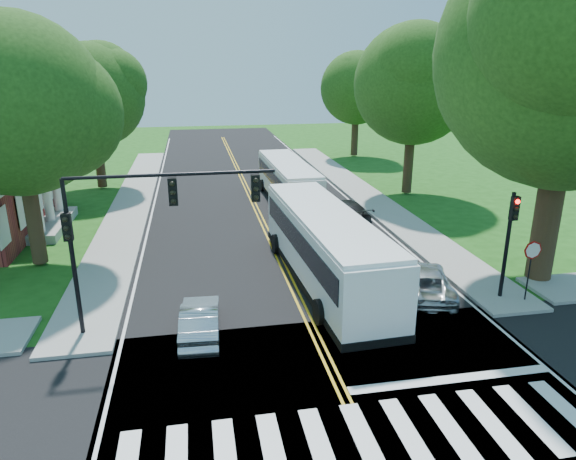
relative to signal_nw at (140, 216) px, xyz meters
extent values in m
plane|color=#1A4B12|center=(5.86, -6.43, -4.38)|extent=(140.00, 140.00, 0.00)
cube|color=black|center=(5.86, 11.57, -4.37)|extent=(14.00, 96.00, 0.01)
cube|color=black|center=(5.86, -6.43, -4.37)|extent=(60.00, 12.00, 0.01)
cube|color=gold|center=(5.86, 15.57, -4.36)|extent=(0.36, 70.00, 0.01)
cube|color=silver|center=(-0.94, 15.57, -4.36)|extent=(0.12, 70.00, 0.01)
cube|color=silver|center=(12.66, 15.57, -4.36)|extent=(0.12, 70.00, 0.01)
cube|color=silver|center=(5.86, -6.93, -4.36)|extent=(12.60, 3.00, 0.01)
cube|color=silver|center=(9.36, -4.83, -4.36)|extent=(6.60, 0.40, 0.01)
cube|color=gray|center=(-2.44, 18.57, -4.30)|extent=(2.60, 40.00, 0.15)
cube|color=gray|center=(14.16, 18.57, -4.30)|extent=(2.60, 40.00, 0.15)
cylinder|color=#2E2012|center=(16.86, 1.57, -1.23)|extent=(1.10, 1.10, 6.00)
sphere|color=#33651D|center=(16.86, 1.57, 5.28)|extent=(10.80, 10.80, 10.80)
cylinder|color=#2E2012|center=(-5.64, 7.57, -1.83)|extent=(0.70, 0.70, 4.80)
sphere|color=#33651D|center=(-5.64, 7.57, 3.17)|extent=(8.00, 8.00, 8.00)
cylinder|color=#2E2012|center=(-5.14, 23.57, -2.03)|extent=(0.70, 0.70, 4.40)
sphere|color=#33651D|center=(-5.14, 23.57, 2.64)|extent=(7.60, 7.60, 7.60)
cylinder|color=#2E2012|center=(17.36, 17.57, -1.73)|extent=(0.70, 0.70, 5.00)
sphere|color=#33651D|center=(17.36, 17.57, 3.50)|extent=(8.40, 8.40, 8.40)
cylinder|color=#2E2012|center=(18.36, 33.57, -2.03)|extent=(0.70, 0.70, 4.40)
sphere|color=#33651D|center=(18.36, 33.57, 2.51)|extent=(7.20, 7.20, 7.20)
cube|color=silver|center=(-6.54, 13.57, 0.02)|extent=(1.40, 6.00, 0.45)
cube|color=gray|center=(-6.54, 13.57, -4.13)|extent=(1.80, 6.00, 0.50)
cylinder|color=silver|center=(-6.54, 11.37, -2.28)|extent=(0.50, 0.50, 4.20)
cylinder|color=silver|center=(-6.54, 13.57, -2.28)|extent=(0.50, 0.50, 4.20)
cylinder|color=silver|center=(-6.54, 15.77, -2.28)|extent=(0.50, 0.50, 4.20)
cylinder|color=black|center=(-2.34, 0.07, -1.93)|extent=(0.16, 0.16, 4.60)
cube|color=black|center=(-2.34, -0.08, -0.23)|extent=(0.30, 0.22, 0.95)
sphere|color=black|center=(-2.34, -0.22, 0.07)|extent=(0.18, 0.18, 0.18)
cylinder|color=black|center=(1.16, 0.07, 1.37)|extent=(7.00, 0.12, 0.12)
cube|color=black|center=(1.16, -0.08, 0.82)|extent=(0.30, 0.22, 0.95)
cube|color=black|center=(3.96, -0.08, 0.82)|extent=(0.30, 0.22, 0.95)
cylinder|color=black|center=(14.06, 0.07, -2.03)|extent=(0.16, 0.16, 4.40)
cube|color=black|center=(14.06, -0.08, -0.43)|extent=(0.30, 0.22, 0.95)
sphere|color=#FF0A05|center=(14.06, -0.22, -0.13)|extent=(0.18, 0.18, 0.18)
cylinder|color=black|center=(14.86, -0.43, -3.13)|extent=(0.06, 0.06, 2.20)
cylinder|color=#A50A07|center=(14.86, -0.46, -2.08)|extent=(0.76, 0.04, 0.76)
cube|color=white|center=(7.36, 3.13, -2.77)|extent=(3.23, 12.27, 2.83)
cube|color=black|center=(7.36, 3.13, -2.26)|extent=(3.26, 11.43, 0.98)
cube|color=black|center=(7.06, 9.25, -2.41)|extent=(2.52, 0.23, 1.65)
cube|color=orange|center=(7.06, 9.25, -1.48)|extent=(1.75, 0.19, 0.33)
cube|color=black|center=(7.36, 3.13, -4.03)|extent=(3.28, 12.38, 0.31)
cube|color=white|center=(7.36, 3.13, -1.30)|extent=(3.16, 11.91, 0.23)
cylinder|color=black|center=(8.50, 7.21, -3.87)|extent=(0.38, 1.00, 0.99)
cylinder|color=black|center=(5.82, 7.07, -3.87)|extent=(0.38, 1.00, 0.99)
cylinder|color=black|center=(8.88, -0.51, -3.87)|extent=(0.38, 1.00, 0.99)
cylinder|color=black|center=(6.21, -0.64, -3.87)|extent=(0.38, 1.00, 0.99)
cube|color=white|center=(8.25, 16.83, -2.94)|extent=(2.63, 10.94, 2.54)
cube|color=black|center=(8.25, 16.83, -2.48)|extent=(2.68, 10.18, 0.88)
cube|color=black|center=(8.11, 22.32, -2.62)|extent=(2.26, 0.16, 1.48)
cube|color=orange|center=(8.11, 22.32, -1.79)|extent=(1.57, 0.14, 0.30)
cube|color=black|center=(8.25, 16.83, -4.06)|extent=(2.69, 11.04, 0.28)
cube|color=white|center=(8.25, 16.83, -1.62)|extent=(2.58, 10.61, 0.20)
cylinder|color=black|center=(9.36, 20.46, -3.92)|extent=(0.32, 0.89, 0.89)
cylinder|color=black|center=(6.96, 20.39, -3.92)|extent=(0.32, 0.89, 0.89)
cylinder|color=black|center=(9.54, 13.54, -3.92)|extent=(0.32, 0.89, 0.89)
cylinder|color=black|center=(7.14, 13.48, -3.92)|extent=(0.32, 0.89, 0.89)
imported|color=#B0B2B7|center=(1.81, -0.71, -3.74)|extent=(1.52, 3.86, 1.25)
imported|color=#B0B3B7|center=(11.07, 1.04, -3.73)|extent=(3.22, 4.98, 1.28)
imported|color=black|center=(10.76, 11.62, -3.67)|extent=(2.57, 5.02, 1.39)
camera|label=1|loc=(1.89, -17.30, 4.97)|focal=32.00mm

